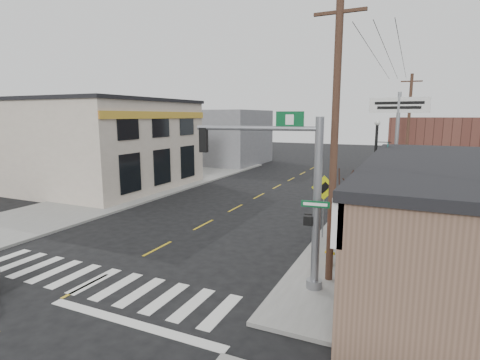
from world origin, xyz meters
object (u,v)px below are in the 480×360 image
at_px(lamp_post, 376,165).
at_px(utility_pole_near, 334,140).
at_px(bare_tree, 355,178).
at_px(dance_center_sign, 398,123).
at_px(utility_pole_far, 408,130).
at_px(fire_hydrant, 330,253).
at_px(traffic_signal_pole, 297,184).
at_px(guide_sign, 366,205).

bearing_deg(lamp_post, utility_pole_near, -117.69).
bearing_deg(bare_tree, dance_center_sign, 83.57).
xyz_separation_m(bare_tree, utility_pole_far, (1.54, 17.51, 1.21)).
bearing_deg(utility_pole_near, fire_hydrant, 101.98).
bearing_deg(utility_pole_near, utility_pole_far, 86.03).
bearing_deg(fire_hydrant, traffic_signal_pole, -107.87).
relative_size(guide_sign, fire_hydrant, 3.61).
height_order(traffic_signal_pole, guide_sign, traffic_signal_pole).
distance_m(bare_tree, utility_pole_far, 17.62).
xyz_separation_m(guide_sign, fire_hydrant, (-0.95, -2.69, -1.39)).
distance_m(lamp_post, utility_pole_far, 12.33).
height_order(guide_sign, dance_center_sign, dance_center_sign).
relative_size(lamp_post, utility_pole_near, 0.58).
bearing_deg(lamp_post, dance_center_sign, 57.47).
bearing_deg(dance_center_sign, fire_hydrant, -95.11).
xyz_separation_m(traffic_signal_pole, utility_pole_far, (2.98, 20.49, 1.07)).
bearing_deg(guide_sign, dance_center_sign, 75.73).
bearing_deg(utility_pole_near, lamp_post, 85.99).
bearing_deg(fire_hydrant, bare_tree, 44.74).
bearing_deg(utility_pole_near, dance_center_sign, 84.31).
relative_size(traffic_signal_pole, dance_center_sign, 0.83).
bearing_deg(dance_center_sign, utility_pole_far, 91.42).
bearing_deg(lamp_post, guide_sign, -112.87).
distance_m(traffic_signal_pole, lamp_post, 8.49).
bearing_deg(dance_center_sign, bare_tree, -91.56).
bearing_deg(utility_pole_near, bare_tree, 79.47).
height_order(fire_hydrant, lamp_post, lamp_post).
bearing_deg(traffic_signal_pole, fire_hydrant, 66.09).
distance_m(dance_center_sign, utility_pole_near, 11.43).
bearing_deg(utility_pole_far, fire_hydrant, -104.32).
height_order(guide_sign, lamp_post, lamp_post).
distance_m(traffic_signal_pole, guide_sign, 5.49).
relative_size(traffic_signal_pole, guide_sign, 2.05).
relative_size(lamp_post, utility_pole_far, 0.62).
height_order(dance_center_sign, utility_pole_near, utility_pole_near).
relative_size(guide_sign, utility_pole_far, 0.32).
bearing_deg(utility_pole_far, traffic_signal_pole, -105.57).
bearing_deg(traffic_signal_pole, bare_tree, 58.13).
height_order(utility_pole_near, utility_pole_far, utility_pole_near).
distance_m(guide_sign, utility_pole_far, 15.81).
relative_size(traffic_signal_pole, lamp_post, 1.06).
bearing_deg(fire_hydrant, guide_sign, 70.58).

